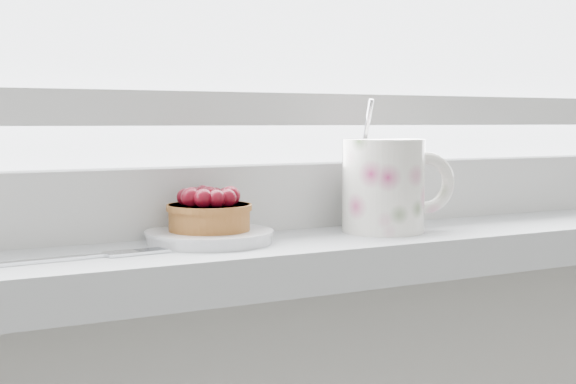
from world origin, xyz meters
TOP-DOWN VIEW (x-y plane):
  - saucer at (-0.04, 1.90)m, footprint 0.12×0.12m
  - raspberry_tart at (-0.04, 1.90)m, footprint 0.08×0.08m
  - floral_mug at (0.15, 1.88)m, footprint 0.13×0.11m
  - fork at (-0.19, 1.86)m, footprint 0.18×0.03m

SIDE VIEW (x-z plane):
  - fork at x=-0.19m, z-range 0.94..0.94m
  - saucer at x=-0.04m, z-range 0.94..0.95m
  - raspberry_tart at x=-0.04m, z-range 0.95..0.99m
  - floral_mug at x=0.15m, z-range 0.92..1.06m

